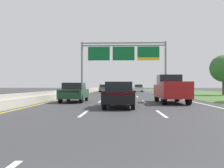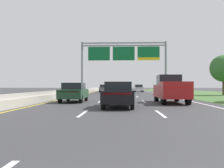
{
  "view_description": "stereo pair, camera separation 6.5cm",
  "coord_description": "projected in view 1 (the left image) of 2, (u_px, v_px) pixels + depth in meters",
  "views": [
    {
      "loc": [
        -0.03,
        -1.3,
        1.34
      ],
      "look_at": [
        -1.33,
        31.68,
        1.56
      ],
      "focal_mm": 39.44,
      "sensor_mm": 36.0,
      "label": 1
    },
    {
      "loc": [
        0.03,
        -1.29,
        1.34
      ],
      "look_at": [
        -1.33,
        31.68,
        1.56
      ],
      "focal_mm": 39.44,
      "sensor_mm": 36.0,
      "label": 2
    }
  ],
  "objects": [
    {
      "name": "overhead_sign_gantry",
      "position": [
        124.0,
        56.0,
        43.12
      ],
      "size": [
        15.06,
        0.42,
        9.08
      ],
      "color": "gray",
      "rests_on": "ground"
    },
    {
      "name": "lane_striping",
      "position": [
        122.0,
        95.0,
        35.8
      ],
      "size": [
        11.96,
        106.0,
        0.01
      ],
      "color": "white",
      "rests_on": "ground"
    },
    {
      "name": "median_barrier_concrete",
      "position": [
        77.0,
        92.0,
        36.52
      ],
      "size": [
        0.6,
        110.0,
        0.85
      ],
      "color": "#A8A399",
      "rests_on": "ground"
    },
    {
      "name": "car_white_right_lane_sedan",
      "position": [
        138.0,
        88.0,
        52.73
      ],
      "size": [
        1.91,
        4.44,
        1.57
      ],
      "rotation": [
        0.0,
        0.0,
        1.59
      ],
      "color": "silver",
      "rests_on": "ground"
    },
    {
      "name": "car_grey_left_lane_sedan",
      "position": [
        104.0,
        88.0,
        51.15
      ],
      "size": [
        1.87,
        4.42,
        1.57
      ],
      "rotation": [
        0.0,
        0.0,
        1.58
      ],
      "color": "slate",
      "rests_on": "ground"
    },
    {
      "name": "grass_verge_right",
      "position": [
        218.0,
        95.0,
        35.71
      ],
      "size": [
        14.0,
        110.0,
        0.02
      ],
      "primitive_type": "cube",
      "color": "#3D602D",
      "rests_on": "ground"
    },
    {
      "name": "car_black_centre_lane_sedan",
      "position": [
        119.0,
        94.0,
        15.15
      ],
      "size": [
        1.9,
        4.43,
        1.57
      ],
      "rotation": [
        0.0,
        0.0,
        1.55
      ],
      "color": "black",
      "rests_on": "ground"
    },
    {
      "name": "car_darkgreen_left_lane_sedan",
      "position": [
        74.0,
        92.0,
        20.21
      ],
      "size": [
        1.84,
        4.41,
        1.57
      ],
      "rotation": [
        0.0,
        0.0,
        1.58
      ],
      "color": "#193D23",
      "rests_on": "ground"
    },
    {
      "name": "ground_plane",
      "position": [
        122.0,
        95.0,
        36.26
      ],
      "size": [
        220.0,
        220.0,
        0.0
      ],
      "primitive_type": "plane",
      "color": "#333335"
    },
    {
      "name": "pickup_truck_red",
      "position": [
        171.0,
        89.0,
        19.06
      ],
      "size": [
        2.02,
        5.41,
        2.2
      ],
      "rotation": [
        0.0,
        0.0,
        1.57
      ],
      "color": "maroon",
      "rests_on": "ground"
    },
    {
      "name": "roadside_tree_mid",
      "position": [
        224.0,
        68.0,
        33.75
      ],
      "size": [
        3.72,
        3.72,
        5.58
      ],
      "color": "#4C3823",
      "rests_on": "ground"
    }
  ]
}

